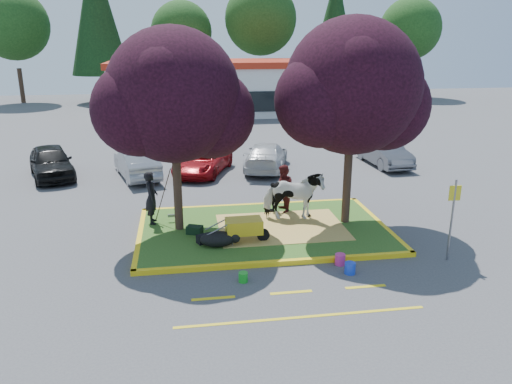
{
  "coord_description": "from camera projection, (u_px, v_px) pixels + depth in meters",
  "views": [
    {
      "loc": [
        -2.65,
        -15.39,
        6.27
      ],
      "look_at": [
        -0.19,
        0.5,
        1.27
      ],
      "focal_mm": 35.0,
      "sensor_mm": 36.0,
      "label": 1
    }
  ],
  "objects": [
    {
      "name": "car_black",
      "position": [
        51.0,
        162.0,
        23.17
      ],
      "size": [
        3.04,
        4.69,
        1.48
      ],
      "primitive_type": "imported",
      "rotation": [
        0.0,
        0.0,
        0.32
      ],
      "color": "black",
      "rests_on": "ground"
    },
    {
      "name": "median_island",
      "position": [
        264.0,
        230.0,
        16.75
      ],
      "size": [
        8.0,
        5.0,
        0.15
      ],
      "primitive_type": "cube",
      "color": "#29531A",
      "rests_on": "ground"
    },
    {
      "name": "bucket_blue",
      "position": [
        350.0,
        268.0,
        13.79
      ],
      "size": [
        0.35,
        0.35,
        0.32
      ],
      "primitive_type": "cylinder",
      "rotation": [
        0.0,
        0.0,
        0.18
      ],
      "color": "blue",
      "rests_on": "ground"
    },
    {
      "name": "tree_purple_left",
      "position": [
        174.0,
        102.0,
        15.43
      ],
      "size": [
        5.06,
        4.2,
        6.51
      ],
      "color": "black",
      "rests_on": "median_island"
    },
    {
      "name": "bucket_pink",
      "position": [
        340.0,
        259.0,
        14.34
      ],
      "size": [
        0.35,
        0.35,
        0.32
      ],
      "primitive_type": "cylinder",
      "rotation": [
        0.0,
        0.0,
        0.17
      ],
      "color": "#D52F89",
      "rests_on": "ground"
    },
    {
      "name": "retail_building",
      "position": [
        232.0,
        86.0,
        42.8
      ],
      "size": [
        20.4,
        8.4,
        4.4
      ],
      "color": "silver",
      "rests_on": "ground"
    },
    {
      "name": "handler",
      "position": [
        151.0,
        198.0,
        16.94
      ],
      "size": [
        0.46,
        0.68,
        1.82
      ],
      "primitive_type": "imported",
      "rotation": [
        0.0,
        0.0,
        1.61
      ],
      "color": "black",
      "rests_on": "median_island"
    },
    {
      "name": "gear_bag_green",
      "position": [
        195.0,
        230.0,
        16.2
      ],
      "size": [
        0.58,
        0.48,
        0.27
      ],
      "primitive_type": "cube",
      "rotation": [
        0.0,
        0.0,
        -0.4
      ],
      "color": "black",
      "rests_on": "median_island"
    },
    {
      "name": "cow",
      "position": [
        293.0,
        196.0,
        17.27
      ],
      "size": [
        2.15,
        1.18,
        1.74
      ],
      "primitive_type": "imported",
      "rotation": [
        0.0,
        0.0,
        1.45
      ],
      "color": "white",
      "rests_on": "median_island"
    },
    {
      "name": "visitor_a",
      "position": [
        283.0,
        189.0,
        18.07
      ],
      "size": [
        0.71,
        0.88,
        1.74
      ],
      "primitive_type": "imported",
      "rotation": [
        0.0,
        0.0,
        -1.51
      ],
      "color": "#4F1617",
      "rests_on": "median_island"
    },
    {
      "name": "sign_post",
      "position": [
        453.0,
        211.0,
        14.24
      ],
      "size": [
        0.35,
        0.06,
        2.46
      ],
      "rotation": [
        0.0,
        0.0,
        -0.05
      ],
      "color": "slate",
      "rests_on": "ground"
    },
    {
      "name": "straw_bedding",
      "position": [
        281.0,
        227.0,
        16.81
      ],
      "size": [
        4.2,
        3.0,
        0.01
      ],
      "primitive_type": "cube",
      "color": "#CFB055",
      "rests_on": "median_island"
    },
    {
      "name": "ground",
      "position": [
        264.0,
        232.0,
        16.77
      ],
      "size": [
        90.0,
        90.0,
        0.0
      ],
      "primitive_type": "plane",
      "color": "#424244",
      "rests_on": "ground"
    },
    {
      "name": "bucket_green",
      "position": [
        243.0,
        277.0,
        13.33
      ],
      "size": [
        0.29,
        0.29,
        0.27
      ],
      "primitive_type": "cylinder",
      "rotation": [
        0.0,
        0.0,
        0.18
      ],
      "color": "green",
      "rests_on": "ground"
    },
    {
      "name": "car_grey",
      "position": [
        384.0,
        152.0,
        25.41
      ],
      "size": [
        1.71,
        4.27,
        1.38
      ],
      "primitive_type": "imported",
      "rotation": [
        0.0,
        0.0,
        0.06
      ],
      "color": "#56575E",
      "rests_on": "ground"
    },
    {
      "name": "car_red",
      "position": [
        203.0,
        161.0,
        23.86
      ],
      "size": [
        3.41,
        4.71,
        1.19
      ],
      "primitive_type": "imported",
      "rotation": [
        0.0,
        0.0,
        -0.38
      ],
      "color": "maroon",
      "rests_on": "ground"
    },
    {
      "name": "curb_right",
      "position": [
        379.0,
        223.0,
        17.34
      ],
      "size": [
        0.16,
        5.3,
        0.15
      ],
      "primitive_type": "cube",
      "color": "yellow",
      "rests_on": "ground"
    },
    {
      "name": "curb_left",
      "position": [
        140.0,
        237.0,
        16.15
      ],
      "size": [
        0.16,
        5.3,
        0.15
      ],
      "primitive_type": "cube",
      "color": "yellow",
      "rests_on": "ground"
    },
    {
      "name": "tree_purple_right",
      "position": [
        353.0,
        93.0,
        16.01
      ],
      "size": [
        5.3,
        4.4,
        6.82
      ],
      "color": "black",
      "rests_on": "median_island"
    },
    {
      "name": "curb_near",
      "position": [
        279.0,
        263.0,
        14.31
      ],
      "size": [
        8.3,
        0.16,
        0.15
      ],
      "primitive_type": "cube",
      "color": "yellow",
      "rests_on": "ground"
    },
    {
      "name": "wheelbarrow",
      "position": [
        244.0,
        226.0,
        15.44
      ],
      "size": [
        2.0,
        0.7,
        0.75
      ],
      "rotation": [
        0.0,
        0.0,
        0.03
      ],
      "color": "black",
      "rests_on": "median_island"
    },
    {
      "name": "gear_bag_dark",
      "position": [
        205.0,
        239.0,
        15.51
      ],
      "size": [
        0.59,
        0.46,
        0.26
      ],
      "primitive_type": "cube",
      "rotation": [
        0.0,
        0.0,
        0.39
      ],
      "color": "black",
      "rests_on": "median_island"
    },
    {
      "name": "car_silver",
      "position": [
        137.0,
        163.0,
        23.18
      ],
      "size": [
        2.56,
        4.44,
        1.38
      ],
      "primitive_type": "imported",
      "rotation": [
        0.0,
        0.0,
        3.42
      ],
      "color": "gray",
      "rests_on": "ground"
    },
    {
      "name": "visitor_b",
      "position": [
        273.0,
        197.0,
        18.16
      ],
      "size": [
        0.44,
        0.7,
        1.11
      ],
      "primitive_type": "imported",
      "rotation": [
        0.0,
        0.0,
        -1.86
      ],
      "color": "black",
      "rests_on": "median_island"
    },
    {
      "name": "fire_lane_stripe_a",
      "position": [
        213.0,
        298.0,
        12.51
      ],
      "size": [
        1.1,
        0.12,
        0.01
      ],
      "primitive_type": "cube",
      "color": "yellow",
      "rests_on": "ground"
    },
    {
      "name": "fire_lane_stripe_b",
      "position": [
        291.0,
        292.0,
        12.81
      ],
      "size": [
        1.1,
        0.12,
        0.01
      ],
      "primitive_type": "cube",
      "color": "yellow",
      "rests_on": "ground"
    },
    {
      "name": "curb_far",
      "position": [
        253.0,
        206.0,
        19.18
      ],
      "size": [
        8.3,
        0.16,
        0.15
      ],
      "primitive_type": "cube",
      "color": "yellow",
      "rests_on": "ground"
    },
    {
      "name": "fire_lane_long",
      "position": [
        302.0,
        317.0,
        11.67
      ],
      "size": [
        6.0,
        0.1,
        0.01
      ],
      "primitive_type": "cube",
      "color": "yellow",
      "rests_on": "ground"
    },
    {
      "name": "car_white",
      "position": [
        266.0,
        156.0,
        24.59
      ],
      "size": [
        3.07,
        4.92,
        1.33
      ],
      "primitive_type": "imported",
      "rotation": [
        0.0,
        0.0,
        2.86
      ],
      "color": "silver",
      "rests_on": "ground"
    },
    {
      "name": "calf",
      "position": [
        218.0,
        239.0,
        15.2
      ],
      "size": [
        1.24,
        0.98,
        0.47
      ],
      "primitive_type": "ellipsoid",
      "rotation": [
        0.0,
        0.0,
        -0.38
      ],
      "color": "black",
      "rests_on": "median_island"
    },
    {
      "name": "treeline",
      "position": [
        214.0,
        22.0,
        50.15
      ],
      "size": [
        46.58,
        7.8,
        14.63
      ],
      "color": "black",
      "rests_on": "ground"
    },
    {
      "name": "fire_lane_stripe_c",
      "position": [
        365.0,
        287.0,
        13.1
      ],
      "size": [
        1.1,
        0.12,
        0.01
      ],
      "primitive_type": "cube",
      "color": "yellow",
      "rests_on": "ground"
    }
  ]
}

